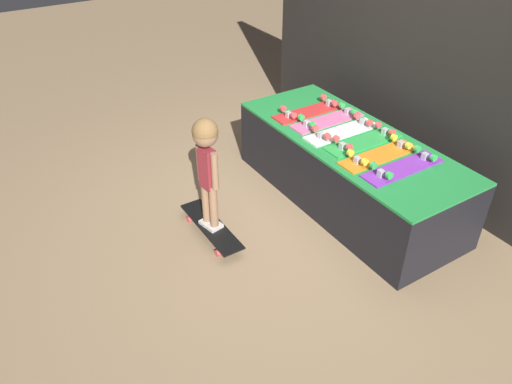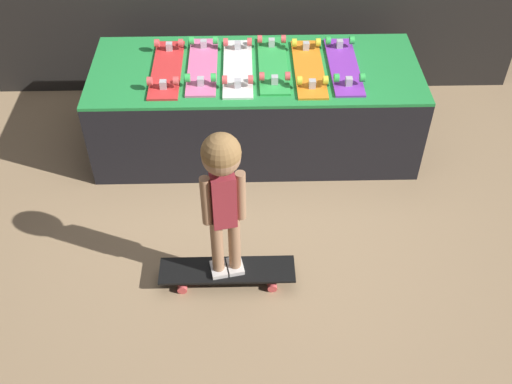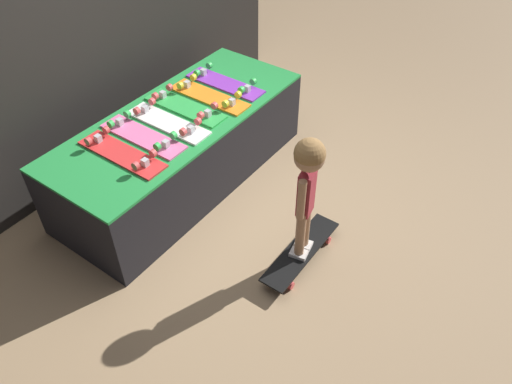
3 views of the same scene
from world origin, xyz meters
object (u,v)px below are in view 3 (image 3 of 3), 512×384
object	(u,v)px
skateboard_orange_on_rack	(209,95)
skateboard_green_on_rack	(185,106)
skateboard_pink_on_rack	(143,135)
child	(308,178)
skateboard_purple_on_rack	(225,82)
skateboard_white_on_rack	(168,122)
skateboard_red_on_rack	(122,153)
skateboard_on_floor	(301,252)

from	to	relation	value
skateboard_orange_on_rack	skateboard_green_on_rack	bearing A→B (deg)	167.73
skateboard_pink_on_rack	child	world-z (taller)	child
skateboard_pink_on_rack	child	xyz separation A→B (m)	(0.15, -1.23, 0.12)
skateboard_purple_on_rack	child	xyz separation A→B (m)	(-0.74, -1.21, 0.12)
skateboard_white_on_rack	skateboard_green_on_rack	xyz separation A→B (m)	(0.22, 0.03, 0.00)
skateboard_white_on_rack	skateboard_green_on_rack	world-z (taller)	same
skateboard_pink_on_rack	skateboard_red_on_rack	bearing A→B (deg)	-172.71
skateboard_green_on_rack	skateboard_orange_on_rack	xyz separation A→B (m)	(0.22, -0.05, 0.00)
skateboard_white_on_rack	skateboard_orange_on_rack	size ratio (longest dim) A/B	1.00
skateboard_white_on_rack	skateboard_orange_on_rack	distance (m)	0.45
skateboard_red_on_rack	skateboard_white_on_rack	size ratio (longest dim) A/B	1.00
skateboard_pink_on_rack	skateboard_orange_on_rack	world-z (taller)	same
skateboard_green_on_rack	skateboard_pink_on_rack	bearing A→B (deg)	-179.18
skateboard_red_on_rack	skateboard_on_floor	world-z (taller)	skateboard_red_on_rack
skateboard_red_on_rack	skateboard_on_floor	bearing A→B (deg)	-72.62
skateboard_purple_on_rack	skateboard_on_floor	distance (m)	1.52
skateboard_white_on_rack	skateboard_red_on_rack	bearing A→B (deg)	-179.72
skateboard_red_on_rack	skateboard_white_on_rack	world-z (taller)	same
skateboard_on_floor	child	bearing A→B (deg)	90.00
skateboard_red_on_rack	skateboard_pink_on_rack	size ratio (longest dim) A/B	1.00
skateboard_pink_on_rack	skateboard_on_floor	xyz separation A→B (m)	(0.15, -1.23, -0.54)
skateboard_white_on_rack	skateboard_on_floor	bearing A→B (deg)	-93.35
skateboard_red_on_rack	skateboard_green_on_rack	distance (m)	0.67
skateboard_pink_on_rack	child	bearing A→B (deg)	-82.92
skateboard_green_on_rack	skateboard_orange_on_rack	size ratio (longest dim) A/B	1.00
skateboard_white_on_rack	child	size ratio (longest dim) A/B	0.73
skateboard_green_on_rack	skateboard_orange_on_rack	distance (m)	0.23
skateboard_pink_on_rack	skateboard_white_on_rack	world-z (taller)	same
skateboard_white_on_rack	skateboard_orange_on_rack	world-z (taller)	same
child	skateboard_orange_on_rack	bearing A→B (deg)	55.32
skateboard_white_on_rack	child	world-z (taller)	child
skateboard_green_on_rack	skateboard_orange_on_rack	bearing A→B (deg)	-12.27
skateboard_orange_on_rack	child	size ratio (longest dim) A/B	0.73
skateboard_purple_on_rack	skateboard_white_on_rack	bearing A→B (deg)	-179.55
skateboard_orange_on_rack	child	xyz separation A→B (m)	(-0.52, -1.19, 0.12)
skateboard_purple_on_rack	skateboard_red_on_rack	bearing A→B (deg)	-179.62
skateboard_red_on_rack	child	xyz separation A→B (m)	(0.38, -1.20, 0.12)
skateboard_purple_on_rack	skateboard_on_floor	world-z (taller)	skateboard_purple_on_rack
skateboard_red_on_rack	skateboard_white_on_rack	distance (m)	0.45
skateboard_green_on_rack	child	size ratio (longest dim) A/B	0.73
skateboard_red_on_rack	skateboard_green_on_rack	bearing A→B (deg)	2.99
skateboard_red_on_rack	skateboard_pink_on_rack	xyz separation A→B (m)	(0.22, 0.03, 0.00)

